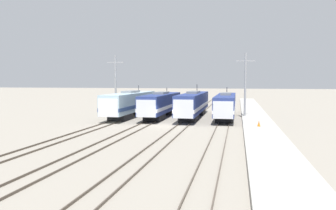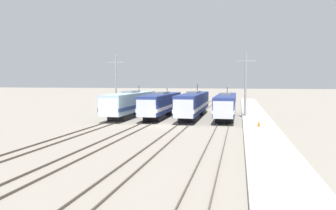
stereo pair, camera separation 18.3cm
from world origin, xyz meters
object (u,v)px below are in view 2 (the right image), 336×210
(locomotive_far_left, at_px, (130,103))
(locomotive_center_right, at_px, (193,104))
(catenary_tower_right, at_px, (246,84))
(locomotive_far_right, at_px, (226,105))
(catenary_tower_left, at_px, (116,84))
(locomotive_center_left, at_px, (161,104))
(traffic_cone, at_px, (259,124))

(locomotive_far_left, height_order, locomotive_center_right, locomotive_center_right)
(locomotive_center_right, relative_size, catenary_tower_right, 2.02)
(locomotive_center_right, bearing_deg, locomotive_far_right, 2.60)
(locomotive_far_right, distance_m, catenary_tower_right, 4.32)
(catenary_tower_left, bearing_deg, catenary_tower_right, 0.00)
(locomotive_center_left, height_order, traffic_cone, locomotive_center_left)
(catenary_tower_right, height_order, traffic_cone, catenary_tower_right)
(locomotive_far_left, relative_size, catenary_tower_left, 1.92)
(locomotive_center_right, distance_m, traffic_cone, 14.59)
(locomotive_far_left, distance_m, catenary_tower_left, 4.55)
(catenary_tower_left, bearing_deg, locomotive_far_left, -27.46)
(locomotive_center_right, bearing_deg, locomotive_center_left, -171.63)
(locomotive_center_left, bearing_deg, locomotive_far_left, -176.91)
(locomotive_far_right, height_order, traffic_cone, locomotive_far_right)
(catenary_tower_right, bearing_deg, catenary_tower_left, 180.00)
(locomotive_far_right, bearing_deg, catenary_tower_left, 179.04)
(locomotive_center_right, height_order, traffic_cone, locomotive_center_right)
(traffic_cone, bearing_deg, locomotive_far_left, 152.23)
(locomotive_center_right, distance_m, catenary_tower_left, 13.36)
(locomotive_center_right, xyz_separation_m, catenary_tower_left, (-12.99, 0.53, 3.11))
(locomotive_far_left, height_order, catenary_tower_right, catenary_tower_right)
(catenary_tower_left, bearing_deg, locomotive_center_left, -9.02)
(locomotive_center_left, distance_m, locomotive_center_right, 5.07)
(locomotive_center_left, distance_m, locomotive_far_right, 10.08)
(locomotive_far_right, bearing_deg, locomotive_center_left, -174.50)
(locomotive_center_left, xyz_separation_m, locomotive_far_right, (10.03, 0.97, -0.04))
(locomotive_far_left, relative_size, catenary_tower_right, 1.92)
(locomotive_center_right, bearing_deg, catenary_tower_right, 3.83)
(catenary_tower_left, relative_size, traffic_cone, 15.21)
(catenary_tower_right, bearing_deg, locomotive_far_left, -175.10)
(locomotive_center_left, relative_size, locomotive_center_right, 0.90)
(traffic_cone, bearing_deg, locomotive_center_right, 129.69)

